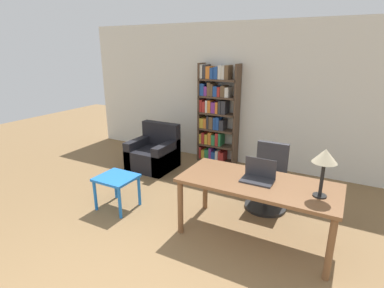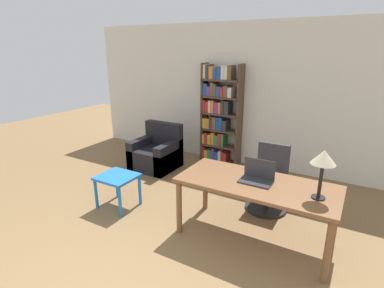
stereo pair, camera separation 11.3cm
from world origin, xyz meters
name	(u,v)px [view 1 (the left image)]	position (x,y,z in m)	size (l,w,h in m)	color
wall_back	(265,98)	(0.00, 4.53, 1.35)	(8.00, 0.06, 2.70)	silver
desk	(258,189)	(0.61, 2.17, 0.66)	(1.81, 0.81, 0.75)	brown
laptop	(258,176)	(0.60, 2.20, 0.80)	(0.37, 0.24, 0.25)	#2D2D33
table_lamp	(325,158)	(1.28, 2.13, 1.17)	(0.25, 0.25, 0.52)	black
office_chair	(268,181)	(0.53, 3.00, 0.40)	(0.59, 0.59, 0.94)	black
side_table_blue	(117,182)	(-1.36, 1.93, 0.40)	(0.53, 0.49, 0.49)	blue
armchair	(154,154)	(-1.80, 3.45, 0.28)	(0.80, 0.77, 0.84)	black
bookshelf	(216,115)	(-0.92, 4.34, 0.97)	(0.79, 0.28, 1.96)	#4C3828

